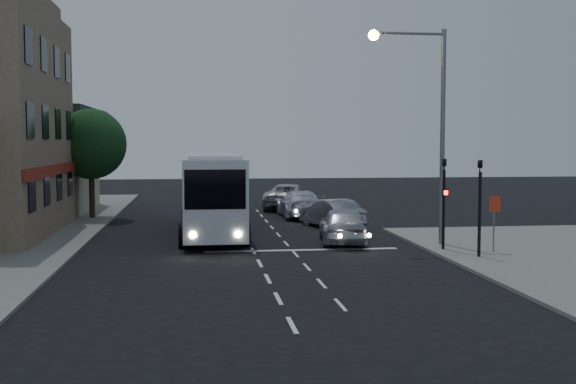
{
  "coord_description": "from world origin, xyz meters",
  "views": [
    {
      "loc": [
        -2.28,
        -27.08,
        4.45
      ],
      "look_at": [
        1.8,
        4.88,
        2.2
      ],
      "focal_mm": 45.0,
      "sensor_mm": 36.0,
      "label": 1
    }
  ],
  "objects": [
    {
      "name": "regulatory_sign",
      "position": [
        9.3,
        -0.24,
        1.6
      ],
      "size": [
        0.45,
        0.12,
        2.2
      ],
      "color": "slate",
      "rests_on": "sidewalk_near"
    },
    {
      "name": "car_sedan_c",
      "position": [
        3.76,
        20.16,
        0.83
      ],
      "size": [
        4.09,
        6.48,
        1.67
      ],
      "primitive_type": "imported",
      "rotation": [
        0.0,
        0.0,
        2.91
      ],
      "color": "silver",
      "rests_on": "ground"
    },
    {
      "name": "ground",
      "position": [
        0.0,
        0.0,
        0.0
      ],
      "size": [
        120.0,
        120.0,
        0.0
      ],
      "primitive_type": "plane",
      "color": "black"
    },
    {
      "name": "traffic_signal_main",
      "position": [
        7.6,
        0.78,
        2.42
      ],
      "size": [
        0.25,
        0.35,
        4.1
      ],
      "color": "black",
      "rests_on": "sidewalk_near"
    },
    {
      "name": "road_markings",
      "position": [
        1.29,
        3.31,
        0.0
      ],
      "size": [
        8.0,
        30.55,
        0.01
      ],
      "color": "silver",
      "rests_on": "ground"
    },
    {
      "name": "street_tree",
      "position": [
        -8.21,
        15.02,
        4.5
      ],
      "size": [
        4.0,
        4.0,
        6.2
      ],
      "color": "black",
      "rests_on": "sidewalk_far"
    },
    {
      "name": "streetlight",
      "position": [
        7.34,
        2.2,
        5.73
      ],
      "size": [
        3.32,
        0.44,
        9.0
      ],
      "color": "slate",
      "rests_on": "sidewalk_near"
    },
    {
      "name": "tour_bus",
      "position": [
        -1.54,
        7.68,
        2.09
      ],
      "size": [
        3.0,
        12.65,
        3.87
      ],
      "rotation": [
        0.0,
        0.0,
        0.0
      ],
      "color": "silver",
      "rests_on": "ground"
    },
    {
      "name": "low_building_north",
      "position": [
        -13.5,
        20.0,
        3.39
      ],
      "size": [
        9.4,
        9.4,
        6.5
      ],
      "color": "#9B967F",
      "rests_on": "sidewalk_far"
    },
    {
      "name": "car_sedan_b",
      "position": [
        3.74,
        14.69,
        0.79
      ],
      "size": [
        2.3,
        5.49,
        1.58
      ],
      "primitive_type": "imported",
      "rotation": [
        0.0,
        0.0,
        3.16
      ],
      "color": "silver",
      "rests_on": "ground"
    },
    {
      "name": "car_suv",
      "position": [
        4.08,
        3.8,
        0.8
      ],
      "size": [
        2.46,
        4.92,
        1.61
      ],
      "primitive_type": "imported",
      "rotation": [
        0.0,
        0.0,
        3.02
      ],
      "color": "#B6B6C2",
      "rests_on": "ground"
    },
    {
      "name": "traffic_signal_side",
      "position": [
        8.3,
        -1.2,
        2.42
      ],
      "size": [
        0.18,
        0.15,
        4.1
      ],
      "color": "black",
      "rests_on": "sidewalk_near"
    },
    {
      "name": "car_sedan_a",
      "position": [
        4.62,
        9.38,
        0.75
      ],
      "size": [
        2.87,
        4.83,
        1.5
      ],
      "primitive_type": "imported",
      "rotation": [
        0.0,
        0.0,
        3.44
      ],
      "color": "#9C9CAA",
      "rests_on": "ground"
    }
  ]
}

